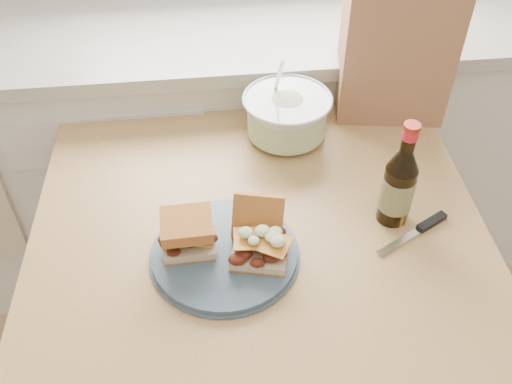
{
  "coord_description": "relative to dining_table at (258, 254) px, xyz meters",
  "views": [
    {
      "loc": [
        -0.23,
        0.12,
        1.72
      ],
      "look_at": [
        -0.13,
        0.99,
        0.9
      ],
      "focal_mm": 40.0,
      "sensor_mm": 36.0,
      "label": 1
    }
  ],
  "objects": [
    {
      "name": "dining_table",
      "position": [
        0.0,
        0.0,
        0.0
      ],
      "size": [
        1.01,
        1.01,
        0.82
      ],
      "rotation": [
        0.0,
        0.0,
        -0.03
      ],
      "color": "tan",
      "rests_on": "ground"
    },
    {
      "name": "beer_bottle",
      "position": [
        0.29,
        -0.03,
        0.22
      ],
      "size": [
        0.07,
        0.07,
        0.25
      ],
      "rotation": [
        0.0,
        0.0,
        -0.38
      ],
      "color": "black",
      "rests_on": "dining_table"
    },
    {
      "name": "paper_bag",
      "position": [
        0.4,
        0.38,
        0.3
      ],
      "size": [
        0.3,
        0.22,
        0.36
      ],
      "primitive_type": "cube",
      "rotation": [
        0.0,
        0.0,
        -0.17
      ],
      "color": "#AD7754",
      "rests_on": "dining_table"
    },
    {
      "name": "coleslaw_bowl",
      "position": [
        0.11,
        0.29,
        0.18
      ],
      "size": [
        0.22,
        0.22,
        0.22
      ],
      "color": "silver",
      "rests_on": "dining_table"
    },
    {
      "name": "sandwich_left",
      "position": [
        -0.15,
        -0.08,
        0.18
      ],
      "size": [
        0.11,
        0.1,
        0.08
      ],
      "rotation": [
        0.0,
        0.0,
        0.02
      ],
      "color": "#CDB590",
      "rests_on": "plate"
    },
    {
      "name": "cabinet_run",
      "position": [
        0.13,
        0.71,
        -0.23
      ],
      "size": [
        2.5,
        0.64,
        0.94
      ],
      "color": "white",
      "rests_on": "ground"
    },
    {
      "name": "knife",
      "position": [
        0.35,
        -0.07,
        0.13
      ],
      "size": [
        0.18,
        0.11,
        0.01
      ],
      "rotation": [
        0.0,
        0.0,
        0.49
      ],
      "color": "silver",
      "rests_on": "dining_table"
    },
    {
      "name": "sandwich_right",
      "position": [
        -0.01,
        -0.1,
        0.17
      ],
      "size": [
        0.13,
        0.17,
        0.09
      ],
      "rotation": [
        0.0,
        0.0,
        -0.25
      ],
      "color": "#CDB590",
      "rests_on": "plate"
    },
    {
      "name": "plate",
      "position": [
        -0.08,
        -0.1,
        0.13
      ],
      "size": [
        0.3,
        0.3,
        0.02
      ],
      "primitive_type": "cylinder",
      "color": "#3E5264",
      "rests_on": "dining_table"
    }
  ]
}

